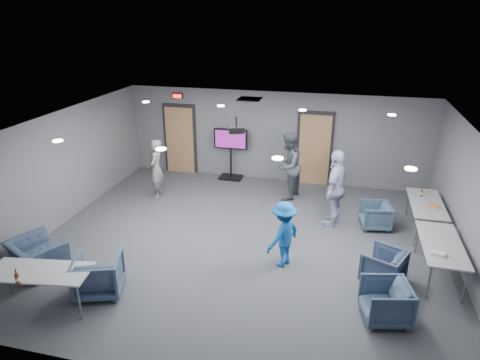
% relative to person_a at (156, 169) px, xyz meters
% --- Properties ---
extents(floor, '(9.00, 9.00, 0.00)m').
position_rel_person_a_xyz_m(floor, '(2.91, -1.91, -0.82)').
color(floor, '#34373B').
rests_on(floor, ground).
extents(ceiling, '(9.00, 9.00, 0.00)m').
position_rel_person_a_xyz_m(ceiling, '(2.91, -1.91, 1.88)').
color(ceiling, silver).
rests_on(ceiling, wall_back).
extents(wall_back, '(9.00, 0.02, 2.70)m').
position_rel_person_a_xyz_m(wall_back, '(2.91, 2.09, 0.53)').
color(wall_back, slate).
rests_on(wall_back, floor).
extents(wall_front, '(9.00, 0.02, 2.70)m').
position_rel_person_a_xyz_m(wall_front, '(2.91, -5.91, 0.53)').
color(wall_front, slate).
rests_on(wall_front, floor).
extents(wall_left, '(0.02, 8.00, 2.70)m').
position_rel_person_a_xyz_m(wall_left, '(-1.59, -1.91, 0.53)').
color(wall_left, slate).
rests_on(wall_left, floor).
extents(wall_right, '(0.02, 8.00, 2.70)m').
position_rel_person_a_xyz_m(wall_right, '(7.41, -1.91, 0.53)').
color(wall_right, slate).
rests_on(wall_right, floor).
extents(door_left, '(1.06, 0.17, 2.24)m').
position_rel_person_a_xyz_m(door_left, '(-0.09, 2.04, 0.25)').
color(door_left, black).
rests_on(door_left, wall_back).
extents(door_right, '(1.06, 0.17, 2.24)m').
position_rel_person_a_xyz_m(door_right, '(4.11, 2.04, 0.25)').
color(door_right, black).
rests_on(door_right, wall_back).
extents(exit_sign, '(0.32, 0.08, 0.16)m').
position_rel_person_a_xyz_m(exit_sign, '(-0.09, 2.02, 1.63)').
color(exit_sign, black).
rests_on(exit_sign, wall_back).
extents(hvac_diffuser, '(0.60, 0.60, 0.03)m').
position_rel_person_a_xyz_m(hvac_diffuser, '(2.41, 0.89, 1.87)').
color(hvac_diffuser, black).
rests_on(hvac_diffuser, ceiling).
extents(downlights, '(6.18, 3.78, 0.02)m').
position_rel_person_a_xyz_m(downlights, '(2.91, -1.91, 1.87)').
color(downlights, white).
rests_on(downlights, ceiling).
extents(person_a, '(0.49, 0.66, 1.64)m').
position_rel_person_a_xyz_m(person_a, '(0.00, 0.00, 0.00)').
color(person_a, gray).
rests_on(person_a, floor).
extents(person_b, '(0.92, 1.06, 1.88)m').
position_rel_person_a_xyz_m(person_b, '(3.52, 0.79, 0.12)').
color(person_b, '#4C535B').
rests_on(person_b, floor).
extents(person_c, '(0.76, 1.20, 1.90)m').
position_rel_person_a_xyz_m(person_c, '(4.83, -0.50, 0.13)').
color(person_c, '#A3ACD1').
rests_on(person_c, floor).
extents(person_d, '(0.89, 1.04, 1.39)m').
position_rel_person_a_xyz_m(person_d, '(3.91, -2.57, -0.12)').
color(person_d, '#1958A5').
rests_on(person_d, floor).
extents(chair_right_a, '(0.79, 0.77, 0.62)m').
position_rel_person_a_xyz_m(chair_right_a, '(5.81, -0.44, -0.51)').
color(chair_right_a, '#3D546A').
rests_on(chair_right_a, floor).
extents(chair_right_b, '(0.95, 0.94, 0.66)m').
position_rel_person_a_xyz_m(chair_right_b, '(5.86, -2.69, -0.49)').
color(chair_right_b, '#394662').
rests_on(chair_right_b, floor).
extents(chair_right_c, '(0.91, 0.89, 0.69)m').
position_rel_person_a_xyz_m(chair_right_c, '(5.83, -3.82, -0.47)').
color(chair_right_c, '#3C5169').
rests_on(chair_right_c, floor).
extents(chair_front_a, '(1.05, 1.07, 0.77)m').
position_rel_person_a_xyz_m(chair_front_a, '(0.78, -4.31, -0.44)').
color(chair_front_a, '#3D4F69').
rests_on(chair_front_a, floor).
extents(chair_front_b, '(1.30, 1.24, 0.66)m').
position_rel_person_a_xyz_m(chair_front_b, '(-0.79, -3.98, -0.49)').
color(chair_front_b, '#34435A').
rests_on(chair_front_b, floor).
extents(table_right_a, '(0.73, 1.75, 0.73)m').
position_rel_person_a_xyz_m(table_right_a, '(6.91, -0.34, -0.14)').
color(table_right_a, '#A8ABAD').
rests_on(table_right_a, floor).
extents(table_right_b, '(0.75, 1.79, 0.73)m').
position_rel_person_a_xyz_m(table_right_b, '(6.91, -2.24, -0.14)').
color(table_right_b, '#A8ABAD').
rests_on(table_right_b, floor).
extents(table_front_left, '(1.82, 0.98, 0.73)m').
position_rel_person_a_xyz_m(table_front_left, '(0.05, -4.91, -0.14)').
color(table_front_left, '#A8ABAD').
rests_on(table_front_left, floor).
extents(bottle_front, '(0.07, 0.07, 0.28)m').
position_rel_person_a_xyz_m(bottle_front, '(-0.02, -5.32, 0.01)').
color(bottle_front, '#632A11').
rests_on(bottle_front, table_front_left).
extents(bottle_right, '(0.06, 0.06, 0.22)m').
position_rel_person_a_xyz_m(bottle_right, '(6.83, 0.01, -0.01)').
color(bottle_right, '#632A11').
rests_on(bottle_right, table_right_a).
extents(snack_box, '(0.21, 0.15, 0.04)m').
position_rel_person_a_xyz_m(snack_box, '(7.03, -0.53, -0.07)').
color(snack_box, orange).
rests_on(snack_box, table_right_a).
extents(wrapper, '(0.26, 0.21, 0.05)m').
position_rel_person_a_xyz_m(wrapper, '(6.76, -2.70, -0.06)').
color(wrapper, silver).
rests_on(wrapper, table_right_b).
extents(tv_stand, '(1.03, 0.49, 1.57)m').
position_rel_person_a_xyz_m(tv_stand, '(1.62, 1.84, 0.07)').
color(tv_stand, black).
rests_on(tv_stand, floor).
extents(projector, '(0.42, 0.39, 0.36)m').
position_rel_person_a_xyz_m(projector, '(2.57, -1.15, 1.58)').
color(projector, black).
rests_on(projector, ceiling).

